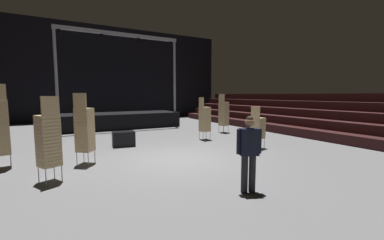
% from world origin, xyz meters
% --- Properties ---
extents(ground_plane, '(22.00, 30.00, 0.10)m').
position_xyz_m(ground_plane, '(0.00, 0.00, -0.05)').
color(ground_plane, slate).
extents(arena_end_wall, '(22.00, 0.30, 8.00)m').
position_xyz_m(arena_end_wall, '(0.00, 15.00, 4.00)').
color(arena_end_wall, black).
rests_on(arena_end_wall, ground_plane).
extents(bleacher_bank_right, '(3.75, 24.00, 2.25)m').
position_xyz_m(bleacher_bank_right, '(9.12, 1.00, 1.12)').
color(bleacher_bank_right, black).
rests_on(bleacher_bank_right, ground_plane).
extents(stage_riser, '(7.57, 2.77, 5.90)m').
position_xyz_m(stage_riser, '(0.00, 9.09, 0.60)').
color(stage_riser, black).
rests_on(stage_riser, ground_plane).
extents(man_with_tie, '(0.56, 0.36, 1.71)m').
position_xyz_m(man_with_tie, '(0.09, -3.39, 0.97)').
color(man_with_tie, black).
rests_on(man_with_tie, ground_plane).
extents(chair_stack_front_left, '(0.62, 0.62, 2.22)m').
position_xyz_m(chair_stack_front_left, '(-2.84, 0.81, 1.11)').
color(chair_stack_front_left, '#B2B5BA').
rests_on(chair_stack_front_left, ground_plane).
extents(chair_stack_front_right, '(0.50, 0.50, 2.48)m').
position_xyz_m(chair_stack_front_right, '(-5.05, 1.52, 1.24)').
color(chair_stack_front_right, '#B2B5BA').
rests_on(chair_stack_front_right, ground_plane).
extents(chair_stack_mid_left, '(0.52, 0.52, 1.71)m').
position_xyz_m(chair_stack_mid_left, '(3.54, -0.04, 0.86)').
color(chair_stack_mid_left, '#B2B5BA').
rests_on(chair_stack_mid_left, ground_plane).
extents(chair_stack_mid_right, '(0.52, 0.52, 2.22)m').
position_xyz_m(chair_stack_mid_right, '(4.81, 4.04, 1.11)').
color(chair_stack_mid_right, '#B2B5BA').
rests_on(chair_stack_mid_right, ground_plane).
extents(chair_stack_mid_centre, '(0.45, 0.45, 2.05)m').
position_xyz_m(chair_stack_mid_centre, '(2.66, 2.64, 1.03)').
color(chair_stack_mid_centre, '#B2B5BA').
rests_on(chair_stack_mid_centre, ground_plane).
extents(chair_stack_rear_left, '(0.59, 0.59, 2.14)m').
position_xyz_m(chair_stack_rear_left, '(-3.79, -0.50, 1.07)').
color(chair_stack_rear_left, '#B2B5BA').
rests_on(chair_stack_rear_left, ground_plane).
extents(chair_stack_rear_right, '(0.53, 0.53, 1.88)m').
position_xyz_m(chair_stack_rear_right, '(-3.78, 3.43, 0.94)').
color(chair_stack_rear_right, '#B2B5BA').
rests_on(chair_stack_rear_right, ground_plane).
extents(equipment_road_case, '(0.96, 0.69, 0.63)m').
position_xyz_m(equipment_road_case, '(-1.16, 2.96, 0.31)').
color(equipment_road_case, black).
rests_on(equipment_road_case, ground_plane).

